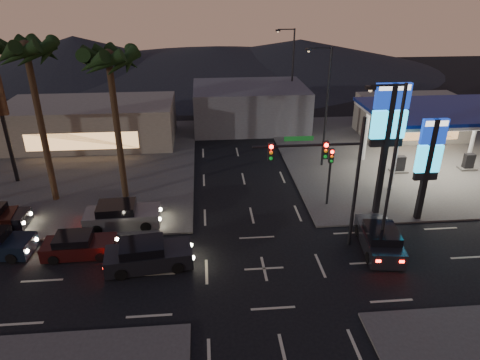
{
  "coord_description": "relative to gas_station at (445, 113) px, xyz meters",
  "views": [
    {
      "loc": [
        -3.06,
        -19.31,
        14.56
      ],
      "look_at": [
        -0.87,
        5.37,
        3.0
      ],
      "focal_mm": 32.0,
      "sensor_mm": 36.0,
      "label": 1
    }
  ],
  "objects": [
    {
      "name": "pedestal_signal",
      "position": [
        -10.5,
        -5.02,
        -2.16
      ],
      "size": [
        0.32,
        0.39,
        4.3
      ],
      "color": "black",
      "rests_on": "ground"
    },
    {
      "name": "streetlight_far",
      "position": [
        -9.21,
        16.0,
        0.64
      ],
      "size": [
        2.14,
        0.25,
        10.0
      ],
      "color": "black",
      "rests_on": "ground"
    },
    {
      "name": "car_lane_b_front",
      "position": [
        -24.6,
        -6.56,
        -4.34
      ],
      "size": [
        4.98,
        2.25,
        1.6
      ],
      "color": "#59595B",
      "rests_on": "ground"
    },
    {
      "name": "car_lane_a_mid",
      "position": [
        -26.56,
        -9.72,
        -4.45
      ],
      "size": [
        4.23,
        1.86,
        1.36
      ],
      "color": "black",
      "rests_on": "ground"
    },
    {
      "name": "building_far_mid",
      "position": [
        -14.0,
        14.0,
        -2.88
      ],
      "size": [
        12.0,
        9.0,
        4.4
      ],
      "primitive_type": "cube",
      "color": "#4C4C51",
      "rests_on": "ground"
    },
    {
      "name": "pylon_sign_tall",
      "position": [
        -7.5,
        -6.5,
        1.31
      ],
      "size": [
        2.2,
        0.35,
        9.0
      ],
      "color": "black",
      "rests_on": "ground"
    },
    {
      "name": "corner_lot_nw",
      "position": [
        -32.0,
        4.0,
        -5.02
      ],
      "size": [
        24.0,
        24.0,
        0.12
      ],
      "primitive_type": "cube",
      "color": "#47443F",
      "rests_on": "ground"
    },
    {
      "name": "corner_lot_ne",
      "position": [
        0.0,
        4.0,
        -5.02
      ],
      "size": [
        24.0,
        24.0,
        0.12
      ],
      "primitive_type": "cube",
      "color": "#47443F",
      "rests_on": "ground"
    },
    {
      "name": "hill_center",
      "position": [
        -16.0,
        48.0,
        -3.08
      ],
      "size": [
        60.0,
        60.0,
        4.0
      ],
      "primitive_type": "cone",
      "color": "black",
      "rests_on": "ground"
    },
    {
      "name": "suv_station",
      "position": [
        -8.94,
        -10.71,
        -4.36
      ],
      "size": [
        2.51,
        4.84,
        1.55
      ],
      "color": "black",
      "rests_on": "ground"
    },
    {
      "name": "building_far_west",
      "position": [
        -30.0,
        10.0,
        -3.08
      ],
      "size": [
        16.0,
        8.0,
        4.0
      ],
      "primitive_type": "cube",
      "color": "#726B5B",
      "rests_on": "ground"
    },
    {
      "name": "traffic_signal_mast",
      "position": [
        -12.24,
        -10.01,
        0.15
      ],
      "size": [
        6.1,
        0.39,
        8.0
      ],
      "color": "black",
      "rests_on": "ground"
    },
    {
      "name": "pylon_sign_short",
      "position": [
        -5.0,
        -7.5,
        -0.42
      ],
      "size": [
        1.6,
        0.35,
        7.0
      ],
      "color": "black",
      "rests_on": "ground"
    },
    {
      "name": "gas_station",
      "position": [
        0.0,
        0.0,
        0.0
      ],
      "size": [
        12.2,
        8.2,
        5.47
      ],
      "color": "silver",
      "rests_on": "ground"
    },
    {
      "name": "hill_left",
      "position": [
        -41.0,
        48.0,
        -2.08
      ],
      "size": [
        40.0,
        40.0,
        6.0
      ],
      "primitive_type": "cone",
      "color": "black",
      "rests_on": "ground"
    },
    {
      "name": "streetlight_near",
      "position": [
        -9.21,
        -11.0,
        0.64
      ],
      "size": [
        2.14,
        0.25,
        10.0
      ],
      "color": "black",
      "rests_on": "ground"
    },
    {
      "name": "hill_right",
      "position": [
        -1.0,
        48.0,
        -2.58
      ],
      "size": [
        50.0,
        50.0,
        5.0
      ],
      "primitive_type": "cone",
      "color": "black",
      "rests_on": "ground"
    },
    {
      "name": "ground",
      "position": [
        -16.0,
        -12.0,
        -5.08
      ],
      "size": [
        140.0,
        140.0,
        0.0
      ],
      "primitive_type": "plane",
      "color": "black",
      "rests_on": "ground"
    },
    {
      "name": "car_lane_a_front",
      "position": [
        -22.43,
        -11.19,
        -4.35
      ],
      "size": [
        5.02,
        2.5,
        1.58
      ],
      "color": "black",
      "rests_on": "ground"
    },
    {
      "name": "palm_b",
      "position": [
        -30.0,
        -2.5,
        4.89
      ],
      "size": [
        4.41,
        4.41,
        11.46
      ],
      "color": "black",
      "rests_on": "ground"
    },
    {
      "name": "palm_a",
      "position": [
        -25.0,
        -2.5,
        4.35
      ],
      "size": [
        4.41,
        4.41,
        10.86
      ],
      "color": "black",
      "rests_on": "ground"
    },
    {
      "name": "streetlight_mid",
      "position": [
        -9.21,
        2.0,
        0.64
      ],
      "size": [
        2.14,
        0.25,
        10.0
      ],
      "color": "black",
      "rests_on": "ground"
    },
    {
      "name": "convenience_store",
      "position": [
        2.0,
        9.0,
        -3.08
      ],
      "size": [
        10.0,
        6.0,
        4.0
      ],
      "primitive_type": "cube",
      "color": "#726B5B",
      "rests_on": "ground"
    }
  ]
}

